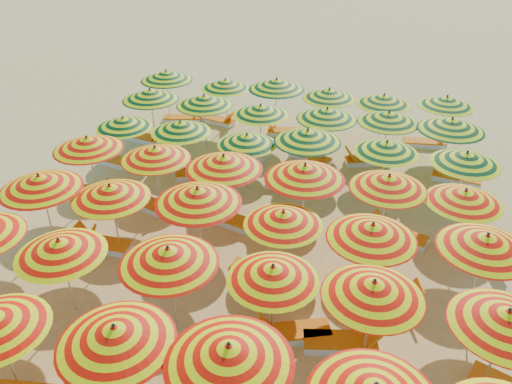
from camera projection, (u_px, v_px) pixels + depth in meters
ground at (252, 246)px, 15.04m from camera, size 120.00×120.00×0.00m
umbrella_8 at (115, 335)px, 9.25m from camera, size 3.00×3.00×2.41m
umbrella_9 at (229, 354)px, 8.76m from camera, size 3.00×3.00×2.50m
umbrella_13 at (60, 247)px, 11.70m from camera, size 2.76×2.76×2.28m
umbrella_14 at (168, 256)px, 11.21m from camera, size 2.88×2.88×2.43m
umbrella_15 at (273, 273)px, 11.01m from camera, size 2.76×2.76×2.21m
umbrella_16 at (374, 289)px, 10.40m from camera, size 2.89×2.89×2.34m
umbrella_17 at (507, 319)px, 9.68m from camera, size 2.88×2.88×2.34m
umbrella_18 at (40, 182)px, 14.01m from camera, size 3.06×3.06×2.45m
umbrella_19 at (110, 192)px, 13.77m from camera, size 2.34×2.34×2.33m
umbrella_20 at (198, 196)px, 13.29m from camera, size 3.13×3.13×2.51m
umbrella_21 at (283, 218)px, 12.86m from camera, size 2.36×2.36×2.21m
umbrella_22 at (372, 231)px, 12.10m from camera, size 2.59×2.59×2.37m
umbrella_23 at (486, 242)px, 11.71m from camera, size 2.28×2.28×2.38m
umbrella_24 at (87, 143)px, 16.23m from camera, size 2.62×2.62×2.41m
umbrella_25 at (155, 153)px, 15.72m from camera, size 2.60×2.60×2.36m
umbrella_26 at (224, 162)px, 14.94m from camera, size 2.65×2.65×2.50m
umbrella_27 at (305, 172)px, 14.41m from camera, size 2.72×2.72×2.51m
umbrella_28 at (389, 182)px, 14.16m from camera, size 2.32×2.32×2.37m
umbrella_29 at (465, 196)px, 13.72m from camera, size 2.48×2.48×2.24m
umbrella_30 at (123, 122)px, 18.22m from camera, size 2.50×2.50×2.17m
umbrella_31 at (181, 127)px, 17.67m from camera, size 2.78×2.78×2.27m
umbrella_32 at (247, 140)px, 17.00m from camera, size 2.53×2.53×2.16m
umbrella_33 at (308, 136)px, 16.70m from camera, size 2.63×2.63×2.43m
umbrella_34 at (386, 147)px, 16.34m from camera, size 2.62×2.62×2.24m
umbrella_35 at (466, 158)px, 15.55m from camera, size 2.85×2.85×2.30m
umbrella_36 at (150, 95)px, 20.08m from camera, size 2.29×2.29×2.42m
umbrella_37 at (204, 101)px, 19.61m from camera, size 2.29×2.29×2.38m
umbrella_38 at (261, 110)px, 19.03m from camera, size 2.77×2.77×2.26m
umbrella_39 at (327, 114)px, 18.42m from camera, size 2.72×2.72×2.39m
umbrella_40 at (389, 117)px, 18.20m from camera, size 2.64×2.64×2.37m
umbrella_41 at (451, 124)px, 17.43m from camera, size 2.92×2.92×2.47m
umbrella_42 at (166, 75)px, 22.08m from camera, size 2.78×2.78×2.45m
umbrella_43 at (225, 84)px, 21.63m from camera, size 2.42×2.42×2.25m
umbrella_44 at (277, 84)px, 20.90m from camera, size 2.46×2.46×2.52m
umbrella_45 at (329, 94)px, 20.44m from camera, size 2.72×2.72×2.31m
umbrella_46 at (384, 100)px, 19.89m from camera, size 2.52×2.52×2.30m
umbrella_47 at (447, 102)px, 19.69m from camera, size 2.79×2.79×2.31m
lounger_8 at (293, 333)px, 11.88m from camera, size 1.82×1.18×0.69m
lounger_9 at (342, 342)px, 11.64m from camera, size 1.82×0.94×0.69m
lounger_11 at (69, 245)px, 14.80m from camera, size 1.83×1.16×0.69m
lounger_12 at (101, 244)px, 14.86m from camera, size 1.74×0.59×0.69m
lounger_13 at (262, 273)px, 13.73m from camera, size 1.80×0.84×0.69m
lounger_14 at (386, 301)px, 12.79m from camera, size 1.82×1.03×0.69m
lounger_15 at (86, 191)px, 17.45m from camera, size 1.77×0.69×0.69m
lounger_16 at (147, 203)px, 16.78m from camera, size 1.83×1.14×0.69m
lounger_17 at (242, 224)px, 15.74m from camera, size 1.83×1.05×0.69m
lounger_18 at (397, 235)px, 15.25m from camera, size 1.83×1.07×0.69m
lounger_19 at (473, 254)px, 14.45m from camera, size 1.82×1.21×0.69m
lounger_20 at (119, 162)px, 19.34m from camera, size 1.81×0.89×0.69m
lounger_21 at (197, 174)px, 18.54m from camera, size 1.83×1.11×0.69m
lounger_22 at (291, 184)px, 17.88m from camera, size 1.76×0.65×0.69m
lounger_23 at (144, 138)px, 21.21m from camera, size 1.81×0.91×0.69m
lounger_24 at (248, 152)px, 20.10m from camera, size 1.82×1.02×0.69m
lounger_25 at (309, 157)px, 19.71m from camera, size 1.82×1.24×0.69m
lounger_26 at (366, 160)px, 19.46m from camera, size 1.83×1.10×0.69m
lounger_27 at (455, 178)px, 18.27m from camera, size 1.81×0.91×0.69m
lounger_28 at (183, 119)px, 23.01m from camera, size 1.82×1.00×0.69m
lounger_29 at (217, 120)px, 22.84m from camera, size 1.82×1.00×0.69m
lounger_30 at (286, 132)px, 21.76m from camera, size 1.81×0.88×0.69m
lounger_31 at (425, 143)px, 20.80m from camera, size 1.79×0.78×0.69m
beachgoer_a at (354, 300)px, 12.05m from camera, size 0.39×0.55×1.42m
beachgoer_b at (260, 284)px, 12.54m from camera, size 0.82×0.72×1.40m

